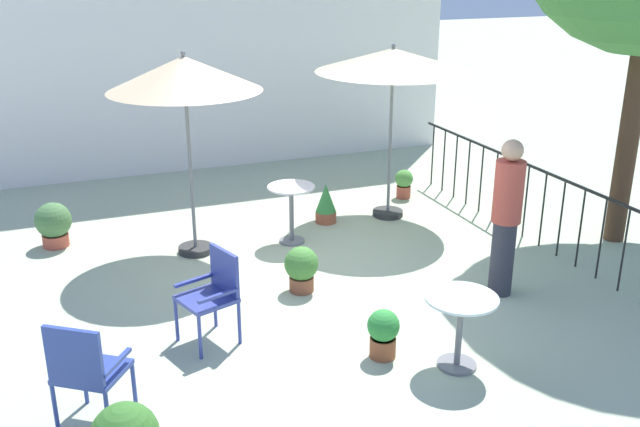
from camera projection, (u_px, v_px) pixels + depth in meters
ground_plane at (325, 282)px, 8.28m from camera, size 60.00×60.00×0.00m
villa_facade at (212, 19)px, 12.00m from camera, size 8.70×0.30×5.13m
terrace_railing at (544, 197)px, 9.07m from camera, size 0.03×6.03×1.01m
patio_umbrella_0 at (393, 62)px, 9.61m from camera, size 2.14×2.14×2.47m
patio_umbrella_1 at (184, 76)px, 8.33m from camera, size 1.85×1.85×2.55m
cafe_table_0 at (291, 204)px, 9.24m from camera, size 0.62×0.62×0.78m
cafe_table_1 at (460, 319)px, 6.42m from camera, size 0.67×0.67×0.72m
patio_chair_0 at (214, 290)px, 6.87m from camera, size 0.61×0.61×0.93m
patio_chair_1 at (85, 368)px, 5.53m from camera, size 0.67×0.66×0.97m
potted_plant_0 at (383, 332)px, 6.66m from camera, size 0.31×0.31×0.48m
potted_plant_1 at (301, 267)px, 7.96m from camera, size 0.39×0.39×0.53m
potted_plant_2 at (404, 183)px, 11.06m from camera, size 0.28×0.28×0.45m
potted_plant_4 at (54, 223)px, 9.19m from camera, size 0.46×0.46×0.59m
potted_plant_5 at (326, 204)px, 10.03m from camera, size 0.30×0.30×0.57m
standing_person at (506, 216)px, 7.69m from camera, size 0.39×0.39×1.78m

